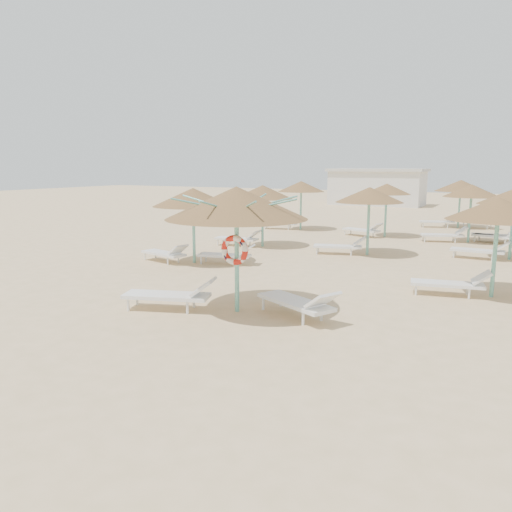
% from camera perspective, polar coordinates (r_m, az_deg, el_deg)
% --- Properties ---
extents(ground, '(120.00, 120.00, 0.00)m').
position_cam_1_polar(ground, '(12.01, -0.65, -6.68)').
color(ground, '#E0BA88').
rests_on(ground, ground).
extents(main_palapa, '(3.38, 3.38, 3.03)m').
position_cam_1_polar(main_palapa, '(11.79, -2.25, 6.04)').
color(main_palapa, '#6BB9A6').
rests_on(main_palapa, ground).
extents(lounger_main_a, '(2.36, 1.37, 0.82)m').
position_cam_1_polar(lounger_main_a, '(12.43, -9.52, -4.35)').
color(lounger_main_a, white).
rests_on(lounger_main_a, ground).
extents(lounger_main_b, '(2.31, 1.60, 0.82)m').
position_cam_1_polar(lounger_main_b, '(11.66, 4.97, -5.25)').
color(lounger_main_b, white).
rests_on(lounger_main_b, ground).
extents(palapa_field, '(19.34, 18.78, 2.72)m').
position_cam_1_polar(palapa_field, '(21.61, 18.48, 6.56)').
color(palapa_field, '#6BB9A6').
rests_on(palapa_field, ground).
extents(service_hut, '(8.40, 4.40, 3.25)m').
position_cam_1_polar(service_hut, '(46.57, 13.68, 7.70)').
color(service_hut, silver).
rests_on(service_hut, ground).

